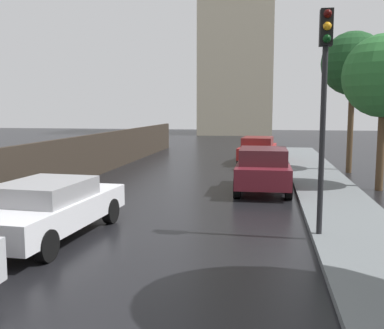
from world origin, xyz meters
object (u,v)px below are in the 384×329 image
at_px(car_white_mid_road, 48,207).
at_px(car_red_far_lane, 258,149).
at_px(car_maroon_near_kerb, 263,169).
at_px(street_tree_near, 353,64).
at_px(traffic_light, 324,82).
at_px(street_tree_mid, 384,76).

distance_m(car_white_mid_road, car_red_far_lane, 15.48).
distance_m(car_maroon_near_kerb, car_white_mid_road, 7.97).
bearing_deg(street_tree_near, car_maroon_near_kerb, -125.04).
bearing_deg(street_tree_near, traffic_light, -102.81).
relative_size(car_white_mid_road, street_tree_mid, 0.85).
bearing_deg(car_white_mid_road, street_tree_near, -121.56).
height_order(car_white_mid_road, street_tree_mid, street_tree_mid).
height_order(car_maroon_near_kerb, car_red_far_lane, car_maroon_near_kerb).
bearing_deg(street_tree_mid, traffic_light, -112.81).
height_order(car_white_mid_road, traffic_light, traffic_light).
bearing_deg(car_maroon_near_kerb, street_tree_mid, 12.80).
relative_size(traffic_light, street_tree_mid, 0.88).
relative_size(car_maroon_near_kerb, street_tree_near, 0.65).
bearing_deg(car_red_far_lane, traffic_light, -79.30).
height_order(car_red_far_lane, traffic_light, traffic_light).
relative_size(car_white_mid_road, traffic_light, 0.97).
bearing_deg(car_maroon_near_kerb, car_white_mid_road, -126.33).
bearing_deg(street_tree_mid, car_maroon_near_kerb, -166.83).
xyz_separation_m(car_white_mid_road, car_red_far_lane, (4.34, 14.86, 0.05)).
bearing_deg(car_red_far_lane, street_tree_near, -31.65).
xyz_separation_m(car_red_far_lane, traffic_light, (1.62, -14.08, 2.68)).
relative_size(street_tree_near, street_tree_mid, 1.15).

